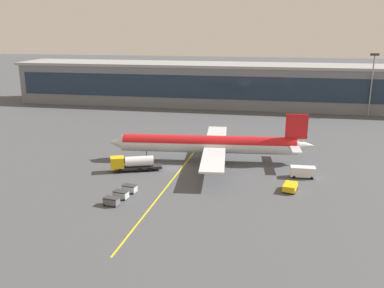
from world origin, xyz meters
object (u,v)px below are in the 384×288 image
pushback_tug (290,187)px  baggage_cart_1 (121,195)px  fuel_tanker (133,163)px  crew_van (303,171)px  baggage_cart_2 (130,188)px  baggage_cart_0 (111,201)px  main_airliner (210,144)px

pushback_tug → baggage_cart_1: 31.60m
fuel_tanker → pushback_tug: (32.89, -5.69, -0.90)m
baggage_cart_1 → pushback_tug: bearing=17.3°
fuel_tanker → crew_van: (35.78, 2.52, -0.43)m
fuel_tanker → baggage_cart_2: fuel_tanker is taller
pushback_tug → baggage_cart_2: (-29.59, -6.25, -0.07)m
baggage_cart_0 → baggage_cart_1: same height
fuel_tanker → baggage_cart_2: (3.30, -11.94, -0.96)m
crew_van → baggage_cart_2: bearing=-156.0°
main_airliner → baggage_cart_0: bearing=-115.2°
fuel_tanker → baggage_cart_1: 15.37m
fuel_tanker → baggage_cart_0: 18.39m
main_airliner → pushback_tug: size_ratio=11.22×
crew_van → pushback_tug: size_ratio=1.20×
main_airliner → baggage_cart_1: (-12.56, -24.82, -3.32)m
crew_van → baggage_cart_1: (-33.05, -17.61, -0.53)m
baggage_cart_1 → baggage_cart_2: (0.58, 3.15, 0.00)m
fuel_tanker → crew_van: size_ratio=2.18×
main_airliner → baggage_cart_2: (-11.98, -21.67, -3.32)m
crew_van → baggage_cart_1: crew_van is taller
baggage_cart_0 → baggage_cart_1: 3.20m
baggage_cart_0 → baggage_cart_2: same height
pushback_tug → baggage_cart_2: size_ratio=1.45×
main_airliner → baggage_cart_1: bearing=-116.8°
main_airliner → crew_van: main_airliner is taller
main_airliner → baggage_cart_1: main_airliner is taller
baggage_cart_0 → crew_van: bearing=31.7°
fuel_tanker → baggage_cart_1: size_ratio=3.81×
pushback_tug → baggage_cart_0: bearing=-157.8°
crew_van → main_airliner: bearing=160.6°
baggage_cart_1 → fuel_tanker: bearing=100.2°
pushback_tug → baggage_cart_0: (-30.74, -12.55, -0.07)m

